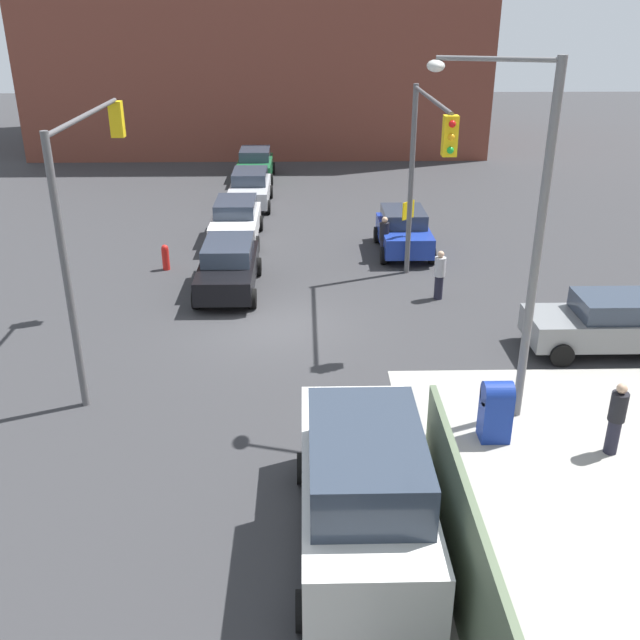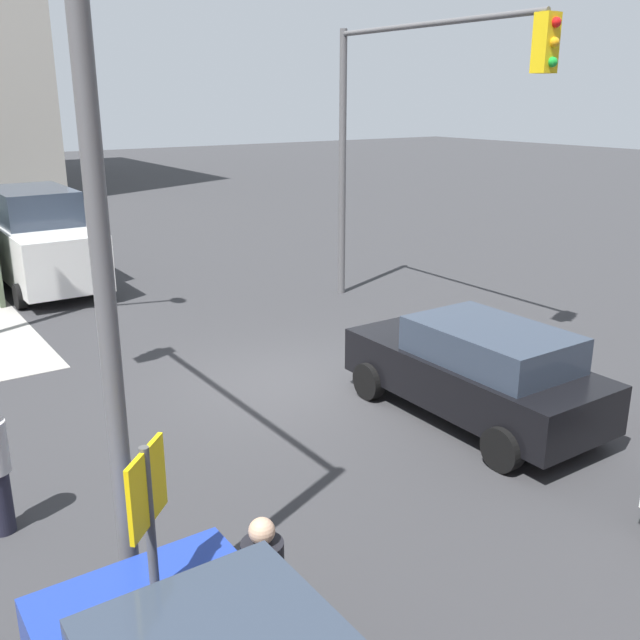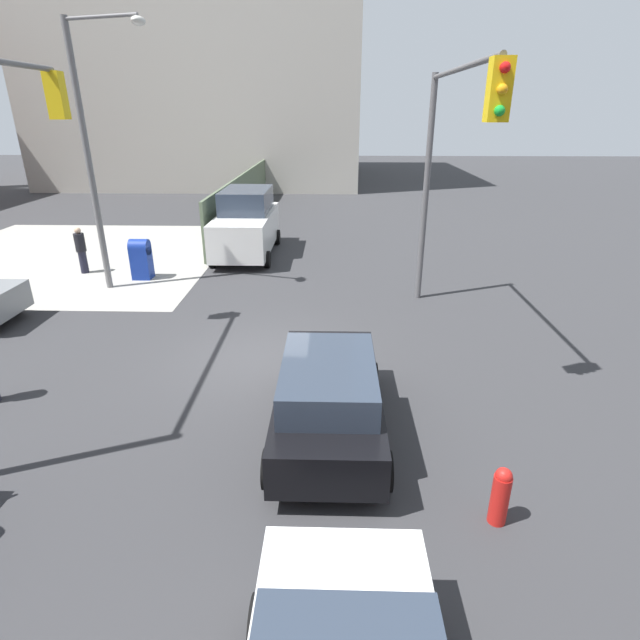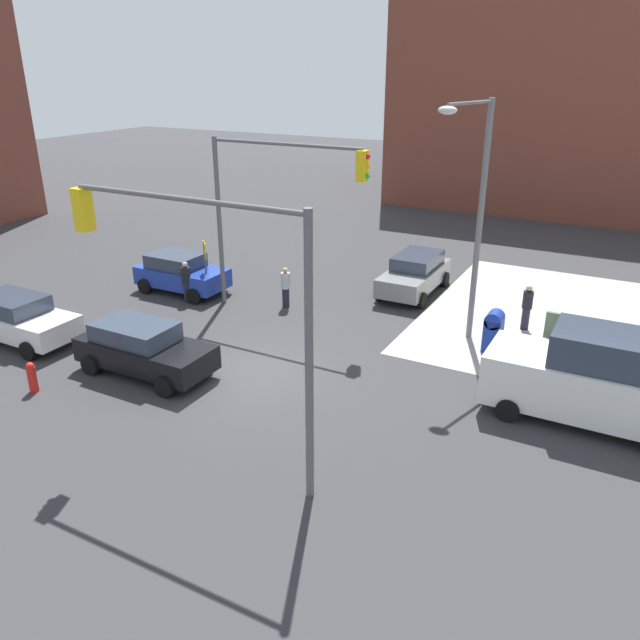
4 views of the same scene
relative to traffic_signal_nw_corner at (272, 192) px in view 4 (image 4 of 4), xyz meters
name	(u,v)px [view 4 (image 4 of 4)]	position (x,y,z in m)	size (l,w,h in m)	color
ground_plane	(255,370)	(2.04, -4.50, -4.68)	(120.00, 120.00, 0.00)	#333335
sidewalk_corner	(594,325)	(11.04, 4.50, -4.68)	(12.00, 12.00, 0.01)	#9E9B93
traffic_signal_nw_corner	(272,192)	(0.00, 0.00, 0.00)	(6.35, 0.36, 6.50)	#59595B
traffic_signal_se_corner	(209,281)	(4.09, -9.00, 0.00)	(6.33, 0.36, 6.50)	#59595B
street_lamp_corner	(476,207)	(7.14, 0.94, 0.02)	(1.04, 2.59, 8.00)	slate
warning_sign_two_way	(205,260)	(-3.36, 0.09, -3.04)	(0.48, 0.48, 2.40)	#4C4C4C
mailbox_blue	(493,330)	(8.24, 0.50, -3.92)	(0.56, 0.64, 1.43)	navy
fire_hydrant	(32,376)	(-2.96, -8.70, -4.20)	(0.26, 0.26, 0.94)	red
hatchback_blue	(181,273)	(-4.77, 0.16, -3.84)	(3.82, 2.02, 1.62)	#1E389E
coupe_black	(143,348)	(-0.90, -6.22, -3.84)	(4.38, 2.02, 1.62)	black
sedan_gray	(415,273)	(3.92, 4.71, -3.84)	(2.02, 4.29, 1.62)	slate
coupe_white	(18,318)	(-6.39, -6.44, -3.84)	(4.18, 2.02, 1.62)	white
van_white_delivery	(595,379)	(11.66, -2.70, -3.40)	(5.40, 2.32, 2.62)	white
pedestrian_crossing	(186,281)	(-3.76, -0.70, -3.80)	(0.36, 0.36, 1.69)	black
pedestrian_waiting	(286,287)	(0.04, 0.70, -3.83)	(0.36, 0.36, 1.64)	#B2B2B7
pedestrian_walking_north	(527,307)	(8.84, 2.90, -3.80)	(0.36, 0.36, 1.70)	black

